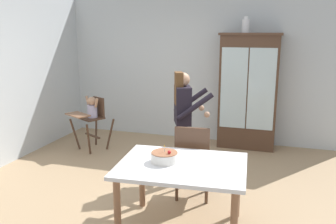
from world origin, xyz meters
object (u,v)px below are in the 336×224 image
(china_cabinet, at_px, (248,91))
(high_chair_with_toddler, at_px, (92,114))
(adult_person, at_px, (183,113))
(dining_table, at_px, (182,173))
(ceramic_vase, at_px, (246,26))
(birthday_cake, at_px, (164,157))
(dining_chair_far_side, at_px, (193,157))

(china_cabinet, distance_m, high_chair_with_toddler, 2.77)
(china_cabinet, xyz_separation_m, adult_person, (-0.72, -1.73, -0.05))
(high_chair_with_toddler, xyz_separation_m, dining_table, (2.19, -2.04, -0.01))
(ceramic_vase, height_order, dining_table, ceramic_vase)
(birthday_cake, bearing_deg, ceramic_vase, 80.95)
(ceramic_vase, xyz_separation_m, birthday_cake, (-0.48, -3.01, -1.35))
(high_chair_with_toddler, height_order, adult_person, adult_person)
(dining_table, relative_size, dining_chair_far_side, 1.43)
(adult_person, relative_size, dining_chair_far_side, 1.59)
(china_cabinet, bearing_deg, high_chair_with_toddler, -159.39)
(ceramic_vase, bearing_deg, dining_chair_far_side, -98.46)
(high_chair_with_toddler, relative_size, dining_table, 0.69)
(high_chair_with_toddler, bearing_deg, adult_person, 5.58)
(ceramic_vase, xyz_separation_m, adult_person, (-0.62, -1.74, -1.18))
(dining_chair_far_side, bearing_deg, china_cabinet, -106.33)
(dining_chair_far_side, bearing_deg, high_chair_with_toddler, -37.46)
(birthday_cake, bearing_deg, dining_chair_far_side, 79.08)
(china_cabinet, height_order, dining_chair_far_side, china_cabinet)
(high_chair_with_toddler, relative_size, adult_person, 0.62)
(ceramic_vase, relative_size, birthday_cake, 0.96)
(ceramic_vase, distance_m, dining_table, 3.38)
(high_chair_with_toddler, bearing_deg, china_cabinet, 48.62)
(china_cabinet, relative_size, ceramic_vase, 7.52)
(ceramic_vase, relative_size, dining_chair_far_side, 0.28)
(birthday_cake, bearing_deg, adult_person, 96.45)
(adult_person, bearing_deg, birthday_cake, 164.03)
(china_cabinet, distance_m, ceramic_vase, 1.13)
(ceramic_vase, relative_size, adult_person, 0.18)
(high_chair_with_toddler, distance_m, dining_table, 2.99)
(china_cabinet, xyz_separation_m, ceramic_vase, (-0.10, 0.00, 1.13))
(china_cabinet, xyz_separation_m, dining_chair_far_side, (-0.44, -2.30, -0.47))
(adult_person, relative_size, dining_table, 1.11)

